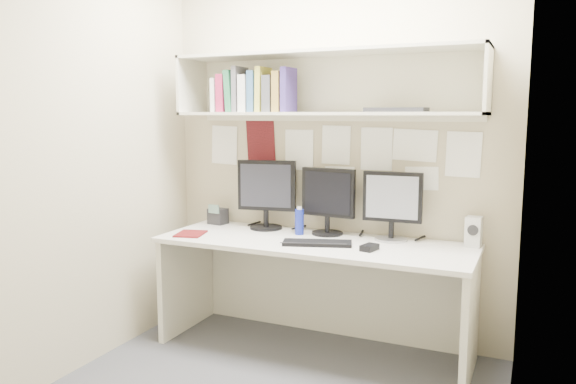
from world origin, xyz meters
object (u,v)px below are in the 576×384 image
at_px(monitor_left, 266,192).
at_px(keyboard, 317,243).
at_px(monitor_center, 328,198).
at_px(maroon_notebook, 191,234).
at_px(desk_phone, 218,216).
at_px(monitor_right, 392,203).
at_px(speaker, 474,232).
at_px(desk, 314,296).

relative_size(monitor_left, keyboard, 1.14).
relative_size(monitor_center, maroon_notebook, 2.09).
bearing_deg(desk_phone, monitor_right, 7.37).
bearing_deg(speaker, monitor_left, -174.86).
bearing_deg(monitor_center, keyboard, -74.73).
relative_size(monitor_right, keyboard, 1.03).
distance_m(desk, monitor_right, 0.78).
bearing_deg(desk_phone, maroon_notebook, -78.53).
distance_m(monitor_center, maroon_notebook, 0.95).
xyz_separation_m(monitor_right, keyboard, (-0.38, -0.32, -0.23)).
bearing_deg(keyboard, monitor_right, 21.60).
relative_size(desk, desk_phone, 13.41).
height_order(desk, monitor_right, monitor_right).
xyz_separation_m(monitor_right, speaker, (0.50, 0.02, -0.15)).
distance_m(monitor_left, maroon_notebook, 0.60).
distance_m(monitor_right, maroon_notebook, 1.34).
distance_m(desk, desk_phone, 0.97).
distance_m(monitor_left, monitor_center, 0.46).
height_order(maroon_notebook, desk_phone, desk_phone).
xyz_separation_m(monitor_right, maroon_notebook, (-1.26, -0.39, -0.23)).
bearing_deg(speaker, monitor_center, -174.38).
relative_size(speaker, desk_phone, 1.23).
bearing_deg(monitor_center, monitor_right, 6.71).
bearing_deg(desk, monitor_center, 86.96).
bearing_deg(maroon_notebook, monitor_left, 32.04).
distance_m(monitor_right, keyboard, 0.55).
xyz_separation_m(monitor_left, keyboard, (0.50, -0.32, -0.25)).
distance_m(desk, monitor_center, 0.65).
bearing_deg(desk_phone, keyboard, -11.95).
xyz_separation_m(monitor_center, keyboard, (0.05, -0.32, -0.23)).
distance_m(monitor_center, speaker, 0.94).
height_order(monitor_right, keyboard, monitor_right).
distance_m(monitor_left, monitor_right, 0.89).
xyz_separation_m(keyboard, desk_phone, (-0.90, 0.32, 0.05)).
relative_size(monitor_right, desk_phone, 2.93).
height_order(monitor_center, keyboard, monitor_center).
distance_m(keyboard, desk_phone, 0.96).
xyz_separation_m(monitor_center, speaker, (0.93, 0.02, -0.15)).
bearing_deg(speaker, desk_phone, -175.22).
bearing_deg(speaker, desk, -161.34).
distance_m(desk, speaker, 1.07).
distance_m(monitor_left, keyboard, 0.64).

